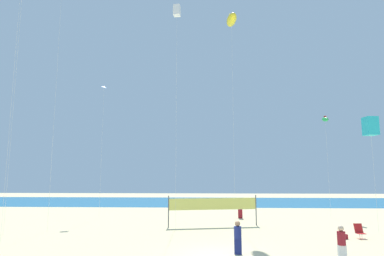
{
  "coord_description": "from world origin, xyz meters",
  "views": [
    {
      "loc": [
        -0.56,
        -17.19,
        3.9
      ],
      "look_at": [
        -1.85,
        11.45,
        8.08
      ],
      "focal_mm": 30.99,
      "sensor_mm": 36.0,
      "label": 1
    }
  ],
  "objects_px": {
    "kite_cyan_box": "(370,126)",
    "volleyball_net": "(213,205)",
    "beachgoer_maroon_shirt": "(342,242)",
    "kite_green_inflatable": "(325,120)",
    "beachgoer_navy_shirt": "(238,236)",
    "folding_beach_chair": "(359,231)",
    "kite_white_box": "(177,11)",
    "beach_handbag": "(345,237)",
    "beachgoer_plum_shirt": "(240,208)",
    "kite_blue_diamond": "(104,89)",
    "kite_yellow_inflatable": "(232,20)"
  },
  "relations": [
    {
      "from": "kite_cyan_box",
      "to": "volleyball_net",
      "type": "bearing_deg",
      "value": 165.79
    },
    {
      "from": "beachgoer_maroon_shirt",
      "to": "kite_green_inflatable",
      "type": "height_order",
      "value": "kite_green_inflatable"
    },
    {
      "from": "volleyball_net",
      "to": "kite_green_inflatable",
      "type": "height_order",
      "value": "kite_green_inflatable"
    },
    {
      "from": "beachgoer_navy_shirt",
      "to": "volleyball_net",
      "type": "relative_size",
      "value": 0.23
    },
    {
      "from": "beachgoer_navy_shirt",
      "to": "folding_beach_chair",
      "type": "xyz_separation_m",
      "value": [
        8.15,
        4.77,
        -0.42
      ]
    },
    {
      "from": "beachgoer_maroon_shirt",
      "to": "folding_beach_chair",
      "type": "xyz_separation_m",
      "value": [
        3.46,
        5.99,
        -0.4
      ]
    },
    {
      "from": "kite_cyan_box",
      "to": "kite_green_inflatable",
      "type": "relative_size",
      "value": 0.82
    },
    {
      "from": "beachgoer_maroon_shirt",
      "to": "kite_white_box",
      "type": "height_order",
      "value": "kite_white_box"
    },
    {
      "from": "beach_handbag",
      "to": "kite_white_box",
      "type": "relative_size",
      "value": 0.02
    },
    {
      "from": "volleyball_net",
      "to": "beach_handbag",
      "type": "distance_m",
      "value": 9.63
    },
    {
      "from": "beachgoer_maroon_shirt",
      "to": "folding_beach_chair",
      "type": "relative_size",
      "value": 1.83
    },
    {
      "from": "beachgoer_navy_shirt",
      "to": "beach_handbag",
      "type": "distance_m",
      "value": 8.37
    },
    {
      "from": "beachgoer_plum_shirt",
      "to": "folding_beach_chair",
      "type": "height_order",
      "value": "beachgoer_plum_shirt"
    },
    {
      "from": "beachgoer_maroon_shirt",
      "to": "beachgoer_plum_shirt",
      "type": "relative_size",
      "value": 0.91
    },
    {
      "from": "volleyball_net",
      "to": "folding_beach_chair",
      "type": "bearing_deg",
      "value": -26.62
    },
    {
      "from": "folding_beach_chair",
      "to": "kite_green_inflatable",
      "type": "xyz_separation_m",
      "value": [
        2.17,
        10.92,
        9.05
      ]
    },
    {
      "from": "beachgoer_maroon_shirt",
      "to": "beach_handbag",
      "type": "bearing_deg",
      "value": -17.26
    },
    {
      "from": "beachgoer_navy_shirt",
      "to": "kite_white_box",
      "type": "relative_size",
      "value": 0.09
    },
    {
      "from": "beachgoer_maroon_shirt",
      "to": "kite_green_inflatable",
      "type": "bearing_deg",
      "value": -12.91
    },
    {
      "from": "beachgoer_maroon_shirt",
      "to": "beach_handbag",
      "type": "xyz_separation_m",
      "value": [
        2.37,
        5.65,
        -0.72
      ]
    },
    {
      "from": "beachgoer_navy_shirt",
      "to": "kite_green_inflatable",
      "type": "xyz_separation_m",
      "value": [
        10.31,
        15.69,
        8.64
      ]
    },
    {
      "from": "beachgoer_plum_shirt",
      "to": "kite_cyan_box",
      "type": "height_order",
      "value": "kite_cyan_box"
    },
    {
      "from": "beachgoer_navy_shirt",
      "to": "kite_blue_diamond",
      "type": "bearing_deg",
      "value": -154.71
    },
    {
      "from": "kite_blue_diamond",
      "to": "beachgoer_plum_shirt",
      "type": "bearing_deg",
      "value": -0.09
    },
    {
      "from": "kite_cyan_box",
      "to": "beach_handbag",
      "type": "bearing_deg",
      "value": -146.27
    },
    {
      "from": "kite_blue_diamond",
      "to": "folding_beach_chair",
      "type": "bearing_deg",
      "value": -26.09
    },
    {
      "from": "beachgoer_navy_shirt",
      "to": "kite_green_inflatable",
      "type": "distance_m",
      "value": 20.67
    },
    {
      "from": "beach_handbag",
      "to": "kite_white_box",
      "type": "height_order",
      "value": "kite_white_box"
    },
    {
      "from": "volleyball_net",
      "to": "kite_yellow_inflatable",
      "type": "bearing_deg",
      "value": 47.25
    },
    {
      "from": "folding_beach_chair",
      "to": "kite_cyan_box",
      "type": "bearing_deg",
      "value": 74.52
    },
    {
      "from": "beachgoer_navy_shirt",
      "to": "kite_green_inflatable",
      "type": "relative_size",
      "value": 0.17
    },
    {
      "from": "beachgoer_navy_shirt",
      "to": "kite_yellow_inflatable",
      "type": "bearing_deg",
      "value": 162.04
    },
    {
      "from": "kite_yellow_inflatable",
      "to": "kite_blue_diamond",
      "type": "distance_m",
      "value": 14.22
    },
    {
      "from": "kite_white_box",
      "to": "folding_beach_chair",
      "type": "bearing_deg",
      "value": -15.15
    },
    {
      "from": "kite_cyan_box",
      "to": "kite_green_inflatable",
      "type": "distance_m",
      "value": 9.39
    },
    {
      "from": "volleyball_net",
      "to": "kite_yellow_inflatable",
      "type": "distance_m",
      "value": 16.79
    },
    {
      "from": "volleyball_net",
      "to": "kite_cyan_box",
      "type": "distance_m",
      "value": 13.01
    },
    {
      "from": "folding_beach_chair",
      "to": "volleyball_net",
      "type": "bearing_deg",
      "value": -172.65
    },
    {
      "from": "beachgoer_navy_shirt",
      "to": "kite_cyan_box",
      "type": "height_order",
      "value": "kite_cyan_box"
    },
    {
      "from": "beachgoer_navy_shirt",
      "to": "folding_beach_chair",
      "type": "height_order",
      "value": "beachgoer_navy_shirt"
    },
    {
      "from": "beachgoer_maroon_shirt",
      "to": "kite_yellow_inflatable",
      "type": "distance_m",
      "value": 21.79
    },
    {
      "from": "volleyball_net",
      "to": "beachgoer_plum_shirt",
      "type": "bearing_deg",
      "value": 63.06
    },
    {
      "from": "volleyball_net",
      "to": "beachgoer_navy_shirt",
      "type": "bearing_deg",
      "value": -83.52
    },
    {
      "from": "kite_cyan_box",
      "to": "beachgoer_navy_shirt",
      "type": "bearing_deg",
      "value": -147.39
    },
    {
      "from": "volleyball_net",
      "to": "kite_white_box",
      "type": "xyz_separation_m",
      "value": [
        -2.87,
        -1.35,
        15.73
      ]
    },
    {
      "from": "volleyball_net",
      "to": "kite_cyan_box",
      "type": "xyz_separation_m",
      "value": [
        11.27,
        -2.85,
        5.83
      ]
    },
    {
      "from": "kite_blue_diamond",
      "to": "beach_handbag",
      "type": "bearing_deg",
      "value": -28.18
    },
    {
      "from": "beachgoer_plum_shirt",
      "to": "beachgoer_maroon_shirt",
      "type": "bearing_deg",
      "value": 21.83
    },
    {
      "from": "beachgoer_maroon_shirt",
      "to": "kite_yellow_inflatable",
      "type": "relative_size",
      "value": 0.09
    },
    {
      "from": "beachgoer_maroon_shirt",
      "to": "kite_white_box",
      "type": "xyz_separation_m",
      "value": [
        -8.62,
        9.26,
        16.49
      ]
    }
  ]
}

